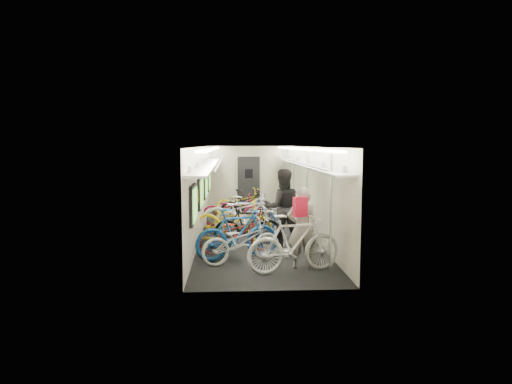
{
  "coord_description": "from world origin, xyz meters",
  "views": [
    {
      "loc": [
        -0.69,
        -12.47,
        2.47
      ],
      "look_at": [
        0.01,
        0.08,
        1.15
      ],
      "focal_mm": 32.0,
      "sensor_mm": 36.0,
      "label": 1
    }
  ],
  "objects": [
    {
      "name": "train_car_shell",
      "position": [
        -0.36,
        0.71,
        1.66
      ],
      "size": [
        10.0,
        10.0,
        10.0
      ],
      "color": "black",
      "rests_on": "ground"
    },
    {
      "name": "bicycle_2",
      "position": [
        -0.54,
        -2.28,
        0.47
      ],
      "size": [
        1.9,
        1.08,
        0.95
      ],
      "primitive_type": "imported",
      "rotation": [
        0.0,
        0.0,
        1.84
      ],
      "color": "maroon",
      "rests_on": "ground"
    },
    {
      "name": "bicycle_9",
      "position": [
        -0.18,
        1.88,
        0.53
      ],
      "size": [
        1.84,
        0.87,
        1.07
      ],
      "primitive_type": "imported",
      "rotation": [
        0.0,
        0.0,
        1.78
      ],
      "color": "black",
      "rests_on": "ground"
    },
    {
      "name": "bicycle_4",
      "position": [
        -0.63,
        -1.0,
        0.53
      ],
      "size": [
        2.15,
        1.26,
        1.07
      ],
      "primitive_type": "imported",
      "rotation": [
        0.0,
        0.0,
        1.28
      ],
      "color": "yellow",
      "rests_on": "ground"
    },
    {
      "name": "bicycle_1",
      "position": [
        -0.56,
        -2.85,
        0.56
      ],
      "size": [
        1.93,
        1.06,
        1.12
      ],
      "primitive_type": "imported",
      "rotation": [
        0.0,
        0.0,
        1.88
      ],
      "color": "#194F99",
      "rests_on": "ground"
    },
    {
      "name": "bicycle_10",
      "position": [
        -0.32,
        2.86,
        0.49
      ],
      "size": [
        1.97,
        1.11,
        0.98
      ],
      "primitive_type": "imported",
      "rotation": [
        0.0,
        0.0,
        1.83
      ],
      "color": "gold",
      "rests_on": "ground"
    },
    {
      "name": "bicycle_8",
      "position": [
        -0.64,
        1.19,
        0.49
      ],
      "size": [
        1.91,
        0.79,
        0.98
      ],
      "primitive_type": "imported",
      "rotation": [
        0.0,
        0.0,
        1.49
      ],
      "color": "maroon",
      "rests_on": "ground"
    },
    {
      "name": "bicycle_3",
      "position": [
        -0.28,
        -1.48,
        0.5
      ],
      "size": [
        1.67,
        0.55,
        0.99
      ],
      "primitive_type": "imported",
      "rotation": [
        0.0,
        0.0,
        1.62
      ],
      "color": "black",
      "rests_on": "ground"
    },
    {
      "name": "bicycle_0",
      "position": [
        -0.47,
        -3.16,
        0.46
      ],
      "size": [
        1.86,
        1.24,
        0.92
      ],
      "primitive_type": "imported",
      "rotation": [
        0.0,
        0.0,
        1.96
      ],
      "color": "silver",
      "rests_on": "ground"
    },
    {
      "name": "bicycle_11",
      "position": [
        0.52,
        -3.95,
        0.57
      ],
      "size": [
        1.98,
        1.0,
        1.15
      ],
      "primitive_type": "imported",
      "rotation": [
        0.0,
        0.0,
        1.83
      ],
      "color": "silver",
      "rests_on": "ground"
    },
    {
      "name": "bicycle_7",
      "position": [
        -0.25,
        0.27,
        0.51
      ],
      "size": [
        1.75,
        0.75,
        1.02
      ],
      "primitive_type": "imported",
      "rotation": [
        0.0,
        0.0,
        1.41
      ],
      "color": "#1C48AA",
      "rests_on": "ground"
    },
    {
      "name": "backpack",
      "position": [
        0.63,
        -3.91,
        1.28
      ],
      "size": [
        0.29,
        0.21,
        0.38
      ],
      "primitive_type": "cube",
      "rotation": [
        0.0,
        0.0,
        0.32
      ],
      "color": "red",
      "rests_on": "passenger_near"
    },
    {
      "name": "passenger_mid",
      "position": [
        0.55,
        -1.63,
        0.94
      ],
      "size": [
        0.97,
        0.79,
        1.88
      ],
      "primitive_type": "imported",
      "rotation": [
        0.0,
        0.0,
        3.23
      ],
      "color": "black",
      "rests_on": "ground"
    },
    {
      "name": "passenger_near",
      "position": [
        0.72,
        -3.63,
        0.82
      ],
      "size": [
        0.6,
        0.41,
        1.63
      ],
      "primitive_type": "imported",
      "rotation": [
        0.0,
        0.0,
        3.17
      ],
      "color": "gray",
      "rests_on": "ground"
    },
    {
      "name": "bicycle_5",
      "position": [
        -0.23,
        -0.36,
        0.55
      ],
      "size": [
        1.82,
        0.52,
        1.1
      ],
      "primitive_type": "imported",
      "rotation": [
        0.0,
        0.0,
        1.57
      ],
      "color": "silver",
      "rests_on": "ground"
    },
    {
      "name": "bicycle_6",
      "position": [
        -0.36,
        0.11,
        0.58
      ],
      "size": [
        2.28,
        1.05,
        1.16
      ],
      "primitive_type": "imported",
      "rotation": [
        0.0,
        0.0,
        1.7
      ],
      "color": "silver",
      "rests_on": "ground"
    }
  ]
}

